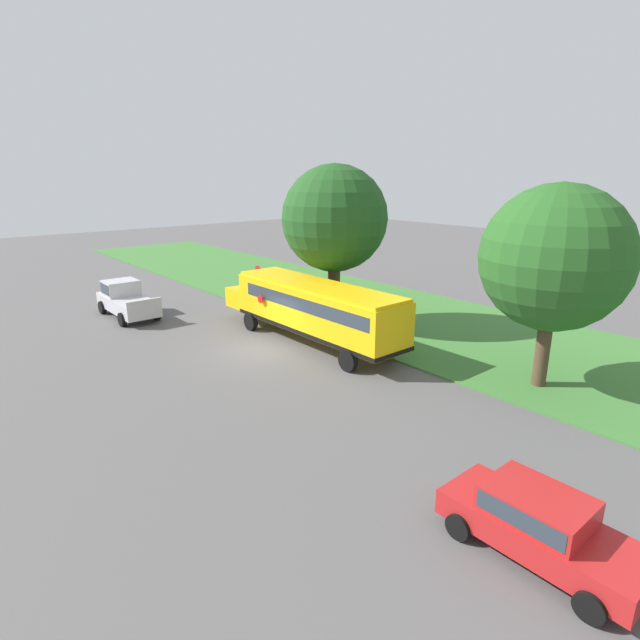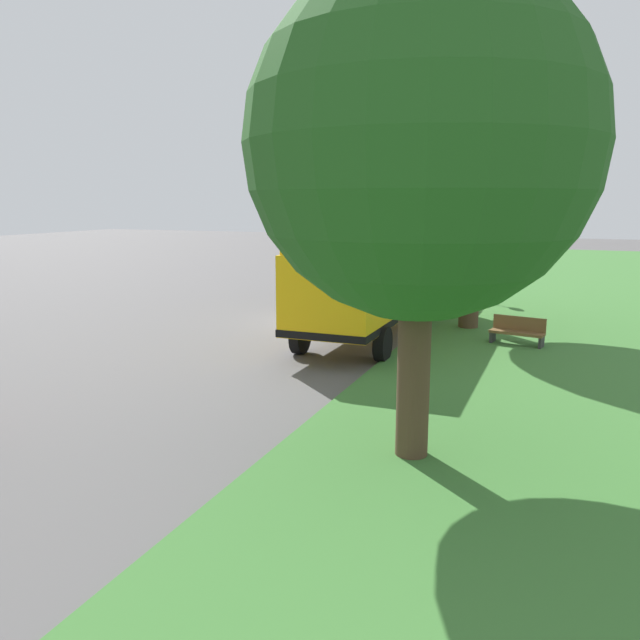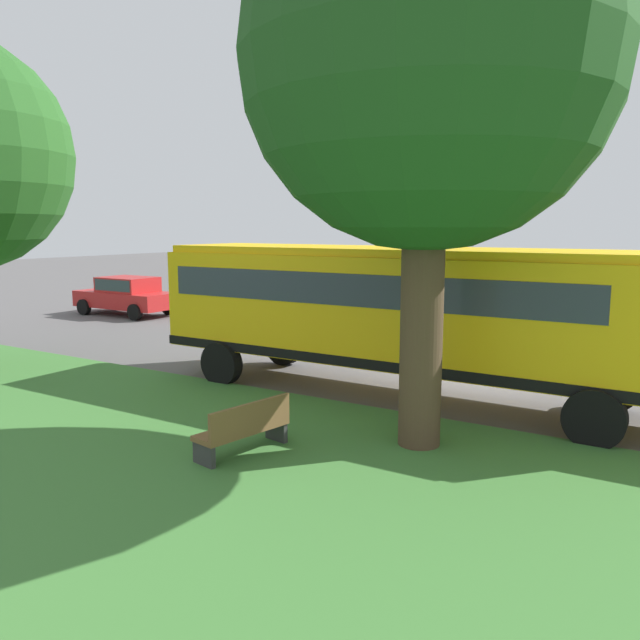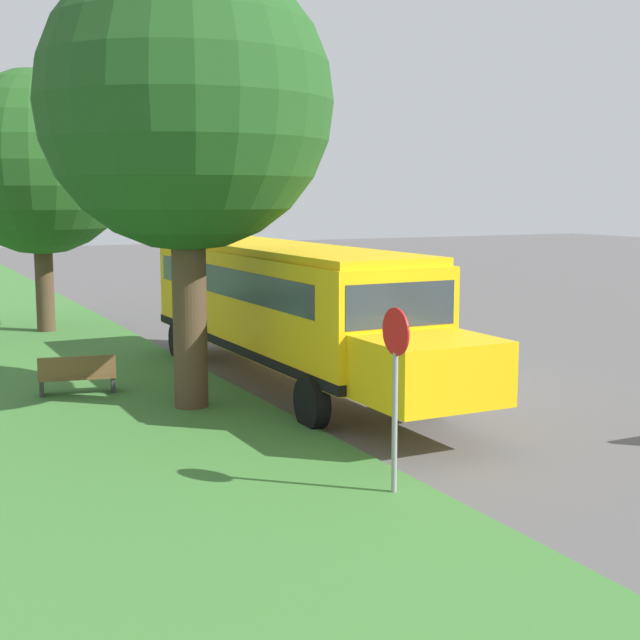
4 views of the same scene
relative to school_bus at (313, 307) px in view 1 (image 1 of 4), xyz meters
name	(u,v)px [view 1 (image 1 of 4)]	position (x,y,z in m)	size (l,w,h in m)	color
ground_plane	(259,350)	(2.75, -0.83, -1.92)	(120.00, 120.00, 0.00)	#565454
grass_verge	(395,314)	(-7.25, -0.83, -1.88)	(12.00, 80.00, 0.08)	#3D7533
school_bus	(313,307)	(0.00, 0.00, 0.00)	(2.84, 12.42, 3.16)	yellow
car_red_nearest	(539,521)	(5.55, 14.76, -1.05)	(2.02, 4.40, 1.56)	#B21E1E
pickup_truck	(126,299)	(5.45, -11.29, -0.85)	(2.28, 5.40, 2.10)	#B7B7BC
oak_tree_beside_bus	(333,216)	(-2.70, -1.56, 4.24)	(5.72, 5.72, 8.92)	#4C3826
oak_tree_roadside_mid	(553,257)	(-3.54, 10.11, 3.41)	(5.63, 5.63, 8.10)	#4C3826
stop_sign	(258,281)	(-1.85, -7.79, -0.19)	(0.08, 0.68, 2.74)	gray
park_bench	(384,321)	(-4.57, 0.67, -1.45)	(1.67, 0.79, 0.92)	brown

